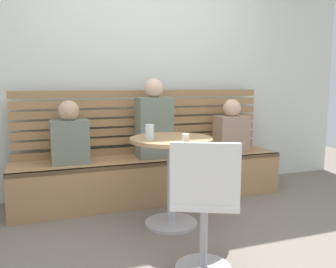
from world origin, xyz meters
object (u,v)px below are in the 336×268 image
person_child_left (231,129)px  cup_espresso_small (186,137)px  white_chair (204,202)px  person_adult (154,123)px  cup_glass_tall (150,132)px  cafe_table (171,164)px  booth_bench (152,178)px  person_child_middle (70,136)px

person_child_left → cup_espresso_small: bearing=-136.4°
white_chair → person_adult: person_adult is taller
white_chair → person_child_left: (1.03, 1.47, 0.22)m
white_chair → cup_glass_tall: size_ratio=7.08×
person_adult → cup_glass_tall: 0.73m
cup_espresso_small → cafe_table: bearing=104.3°
cafe_table → cup_glass_tall: cup_glass_tall is taller
cafe_table → cup_glass_tall: size_ratio=6.17×
person_adult → person_child_left: size_ratio=1.37×
booth_bench → person_child_left: bearing=-1.4°
cup_glass_tall → booth_bench: bearing=71.3°
booth_bench → cup_espresso_small: cup_espresso_small is taller
booth_bench → cup_espresso_small: bearing=-89.9°
person_child_left → person_adult: bearing=180.0°
white_chair → cup_glass_tall: (-0.10, 0.79, 0.34)m
person_child_middle → person_child_left: bearing=-0.9°
cup_glass_tall → person_child_middle: bearing=128.2°
white_chair → person_child_middle: bearing=113.8°
booth_bench → cafe_table: 0.74m
booth_bench → cup_espresso_small: (0.00, -0.87, 0.55)m
white_chair → cup_glass_tall: bearing=97.5°
white_chair → cafe_table: bearing=83.9°
booth_bench → white_chair: (-0.13, -1.49, 0.24)m
white_chair → person_adult: size_ratio=1.08×
cafe_table → person_adult: person_adult is taller
person_adult → person_child_middle: bearing=178.2°
booth_bench → cup_espresso_small: 1.03m
person_child_middle → booth_bench: bearing=-0.3°
booth_bench → person_child_left: person_child_left is taller
person_child_middle → cup_glass_tall: person_child_middle is taller
booth_bench → cafe_table: bearing=-93.9°
booth_bench → person_adult: (0.02, -0.02, 0.57)m
cup_espresso_small → person_child_middle: bearing=132.3°
person_child_left → cup_glass_tall: person_child_left is taller
booth_bench → person_child_left: 1.01m
person_child_middle → cup_espresso_small: 1.18m
white_chair → person_child_left: person_child_left is taller
booth_bench → cup_glass_tall: cup_glass_tall is taller
person_adult → person_child_left: person_adult is taller
person_child_left → cup_espresso_small: (-0.89, -0.85, 0.08)m
white_chair → person_adult: (0.15, 1.47, 0.33)m
person_child_left → person_child_middle: size_ratio=0.98×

